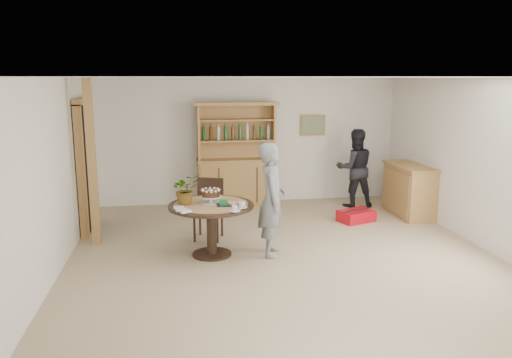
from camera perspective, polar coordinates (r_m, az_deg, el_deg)
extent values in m
plane|color=tan|center=(7.01, 3.44, -9.39)|extent=(7.00, 7.00, 0.00)
cube|color=white|center=(10.07, -0.75, 4.39)|extent=(6.00, 0.04, 2.50)
cube|color=white|center=(3.45, 16.42, -10.09)|extent=(6.00, 0.04, 2.50)
cube|color=white|center=(6.69, -22.37, -0.09)|extent=(0.04, 7.00, 2.50)
cube|color=white|center=(7.87, 25.42, 1.28)|extent=(0.04, 7.00, 2.50)
cube|color=white|center=(6.55, 3.71, 11.52)|extent=(6.00, 7.00, 0.04)
cube|color=#AB7A48|center=(10.27, 6.51, 6.14)|extent=(0.52, 0.03, 0.42)
cube|color=#59724C|center=(10.25, 6.53, 6.13)|extent=(0.44, 0.02, 0.34)
cube|color=black|center=(8.64, -18.91, 1.25)|extent=(0.10, 0.90, 2.10)
cube|color=tan|center=(8.16, -19.36, 0.64)|extent=(0.12, 0.10, 2.10)
cube|color=tan|center=(9.13, -18.27, 1.80)|extent=(0.12, 0.10, 2.10)
cube|color=tan|center=(8.53, -19.25, 8.41)|extent=(0.12, 1.10, 0.10)
cube|color=#AB7A48|center=(7.79, -18.25, 1.72)|extent=(0.12, 0.12, 2.50)
cube|color=tan|center=(9.91, -2.24, -0.43)|extent=(1.50, 0.50, 0.90)
cube|color=#AB7A48|center=(9.82, -2.26, 2.25)|extent=(1.56, 0.54, 0.04)
cube|color=tan|center=(9.85, -2.36, 5.51)|extent=(1.50, 0.04, 1.06)
cube|color=tan|center=(9.64, -6.58, 5.31)|extent=(0.04, 0.34, 1.06)
cube|color=tan|center=(9.81, 2.00, 5.49)|extent=(0.04, 0.34, 1.06)
cube|color=#AB7A48|center=(9.72, -2.24, 4.42)|extent=(1.44, 0.32, 0.03)
cube|color=#AB7A48|center=(9.68, -2.26, 6.77)|extent=(1.44, 0.32, 0.03)
cube|color=tan|center=(9.66, -2.28, 8.60)|extent=(1.62, 0.40, 0.06)
cylinder|color=#194C1E|center=(9.65, -5.57, 5.25)|extent=(0.07, 0.07, 0.28)
cylinder|color=#4C2D14|center=(9.66, -4.62, 5.28)|extent=(0.07, 0.07, 0.28)
cylinder|color=#B2BFB2|center=(9.68, -3.67, 5.30)|extent=(0.07, 0.07, 0.28)
cylinder|color=#194C1E|center=(9.69, -2.72, 5.32)|extent=(0.07, 0.07, 0.28)
cylinder|color=#4C2D14|center=(9.71, -1.78, 5.34)|extent=(0.07, 0.07, 0.28)
cylinder|color=#B2BFB2|center=(9.73, -0.84, 5.36)|extent=(0.07, 0.07, 0.28)
cylinder|color=#194C1E|center=(9.76, 0.09, 5.37)|extent=(0.07, 0.07, 0.28)
cylinder|color=#4C2D14|center=(9.78, 1.02, 5.39)|extent=(0.07, 0.07, 0.28)
cube|color=tan|center=(9.59, 17.04, -1.33)|extent=(0.50, 1.20, 0.90)
cube|color=#AB7A48|center=(9.50, 17.21, 1.43)|extent=(0.54, 1.26, 0.04)
cylinder|color=black|center=(7.04, -5.15, -3.06)|extent=(1.20, 1.20, 0.04)
cylinder|color=black|center=(7.15, -5.10, -5.93)|extent=(0.14, 0.14, 0.70)
cylinder|color=black|center=(7.26, -5.05, -8.53)|extent=(0.56, 0.56, 0.03)
cylinder|color=tan|center=(7.04, -5.15, -2.86)|extent=(1.04, 1.04, 0.01)
cube|color=black|center=(7.84, -5.49, -3.68)|extent=(0.52, 0.52, 0.04)
cube|color=black|center=(7.96, -5.22, -1.59)|extent=(0.41, 0.15, 0.46)
cube|color=black|center=(7.91, -5.25, -0.04)|extent=(0.41, 0.16, 0.05)
cube|color=black|center=(7.78, -7.05, -5.60)|extent=(0.04, 0.04, 0.44)
cube|color=black|center=(7.70, -4.44, -5.73)|extent=(0.03, 0.03, 0.44)
cube|color=black|center=(8.11, -6.42, -4.87)|extent=(0.04, 0.04, 0.44)
cube|color=black|center=(8.03, -3.92, -4.98)|extent=(0.03, 0.04, 0.44)
cylinder|color=white|center=(7.08, -5.18, -2.69)|extent=(0.28, 0.28, 0.01)
cylinder|color=white|center=(7.07, -5.19, -2.37)|extent=(0.05, 0.05, 0.08)
cylinder|color=white|center=(7.06, -5.20, -2.02)|extent=(0.30, 0.30, 0.01)
cylinder|color=#432413|center=(7.05, -5.20, -1.62)|extent=(0.26, 0.26, 0.09)
cylinder|color=white|center=(7.04, -5.21, -1.26)|extent=(0.08, 0.08, 0.01)
sphere|color=white|center=(7.05, -4.24, -1.23)|extent=(0.04, 0.04, 0.04)
sphere|color=white|center=(7.11, -4.41, -1.13)|extent=(0.04, 0.04, 0.04)
sphere|color=white|center=(7.15, -4.79, -1.07)|extent=(0.04, 0.04, 0.04)
sphere|color=white|center=(7.16, -5.27, -1.06)|extent=(0.04, 0.04, 0.04)
sphere|color=white|center=(7.14, -5.75, -1.10)|extent=(0.04, 0.04, 0.04)
sphere|color=white|center=(7.09, -6.08, -1.19)|extent=(0.04, 0.04, 0.04)
sphere|color=white|center=(7.04, -6.18, -1.30)|extent=(0.04, 0.04, 0.04)
sphere|color=white|center=(6.98, -6.03, -1.40)|extent=(0.04, 0.04, 0.04)
sphere|color=white|center=(6.94, -5.65, -1.47)|extent=(0.04, 0.04, 0.04)
sphere|color=white|center=(6.92, -5.14, -1.48)|extent=(0.04, 0.04, 0.04)
sphere|color=white|center=(6.94, -4.66, -1.44)|extent=(0.04, 0.04, 0.04)
sphere|color=white|center=(6.99, -4.33, -1.34)|extent=(0.04, 0.04, 0.04)
imported|color=#3F7233|center=(7.02, -8.06, -1.16)|extent=(0.47, 0.44, 0.42)
cube|color=black|center=(6.94, -3.27, -2.95)|extent=(0.30, 0.20, 0.01)
cube|color=#0C6D2D|center=(6.92, -3.77, -2.70)|extent=(0.10, 0.10, 0.06)
cube|color=#0C6D2D|center=(6.91, -3.77, -2.42)|extent=(0.11, 0.02, 0.01)
cylinder|color=silver|center=(6.80, -1.62, -3.25)|extent=(0.15, 0.15, 0.01)
imported|color=silver|center=(6.79, -1.63, -2.90)|extent=(0.10, 0.10, 0.08)
cylinder|color=silver|center=(6.63, -2.47, -3.66)|extent=(0.15, 0.15, 0.01)
imported|color=silver|center=(6.61, -2.47, -3.31)|extent=(0.08, 0.08, 0.07)
cube|color=white|center=(6.83, -8.82, -3.23)|extent=(0.14, 0.08, 0.03)
cube|color=white|center=(6.71, -8.56, -3.48)|extent=(0.16, 0.11, 0.03)
cube|color=white|center=(6.61, -8.03, -3.69)|extent=(0.16, 0.14, 0.03)
imported|color=slate|center=(7.03, 1.83, -2.35)|extent=(0.49, 0.65, 1.62)
imported|color=black|center=(9.92, 11.23, 1.23)|extent=(0.77, 0.62, 1.53)
cube|color=red|center=(9.02, 11.38, -4.14)|extent=(0.70, 0.58, 0.20)
cube|color=black|center=(8.99, 11.40, -3.50)|extent=(0.54, 0.23, 0.01)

